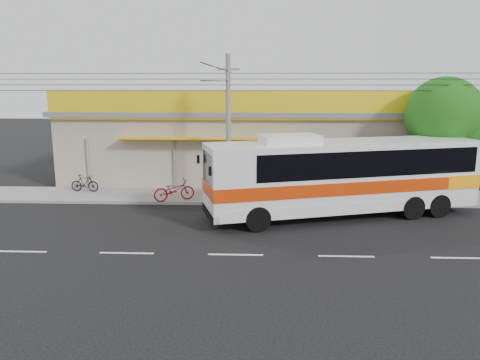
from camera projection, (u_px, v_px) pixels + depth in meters
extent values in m
plane|color=black|center=(239.00, 233.00, 19.44)|extent=(120.00, 120.00, 0.00)
cube|color=gray|center=(243.00, 197.00, 25.29)|extent=(30.00, 3.20, 0.15)
cube|color=gray|center=(246.00, 146.00, 30.35)|extent=(22.00, 8.00, 4.20)
cube|color=slate|center=(246.00, 111.00, 29.88)|extent=(22.60, 8.60, 0.30)
cube|color=gold|center=(244.00, 105.00, 25.74)|extent=(22.00, 0.24, 1.60)
cube|color=#B6240A|center=(208.00, 105.00, 25.79)|extent=(9.00, 0.10, 1.20)
cube|color=#136F17|center=(364.00, 105.00, 25.45)|extent=(2.40, 0.10, 1.10)
cube|color=navy|center=(414.00, 105.00, 25.34)|extent=(2.20, 0.10, 1.10)
cube|color=#B6240A|center=(83.00, 105.00, 26.07)|extent=(3.00, 0.10, 1.10)
cube|color=#D89E0C|center=(208.00, 140.00, 26.04)|extent=(10.00, 1.20, 0.37)
cube|color=silver|center=(343.00, 175.00, 21.42)|extent=(12.83, 6.08, 3.05)
cube|color=red|center=(343.00, 182.00, 21.50)|extent=(12.88, 6.13, 0.58)
cube|color=#FF9B0D|center=(445.00, 177.00, 22.80)|extent=(2.37, 3.05, 0.63)
cube|color=black|center=(358.00, 159.00, 21.45)|extent=(10.83, 5.53, 1.16)
cube|color=black|center=(209.00, 171.00, 19.84)|extent=(0.81, 2.26, 1.58)
cube|color=silver|center=(290.00, 139.00, 20.44)|extent=(2.83, 2.12, 0.38)
cylinder|color=black|center=(258.00, 219.00, 19.54)|extent=(1.14, 0.63, 1.09)
cylinder|color=black|center=(244.00, 205.00, 21.79)|extent=(1.14, 0.63, 1.09)
cylinder|color=black|center=(439.00, 206.00, 21.62)|extent=(1.14, 0.63, 1.09)
cylinder|color=black|center=(408.00, 194.00, 23.87)|extent=(1.14, 0.63, 1.09)
imported|color=maroon|center=(174.00, 190.00, 24.03)|extent=(2.24, 1.52, 1.11)
imported|color=black|center=(85.00, 183.00, 26.01)|extent=(1.62, 0.59, 0.96)
cylinder|color=slate|center=(228.00, 130.00, 23.54)|extent=(0.24, 0.24, 7.51)
cube|color=slate|center=(228.00, 69.00, 22.92)|extent=(1.13, 0.11, 0.11)
cylinder|color=#362215|center=(439.00, 170.00, 24.58)|extent=(0.37, 0.37, 3.27)
sphere|color=#104A10|center=(444.00, 115.00, 23.98)|extent=(3.89, 3.89, 3.89)
sphere|color=#104A10|center=(457.00, 127.00, 23.79)|extent=(2.45, 2.45, 2.45)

